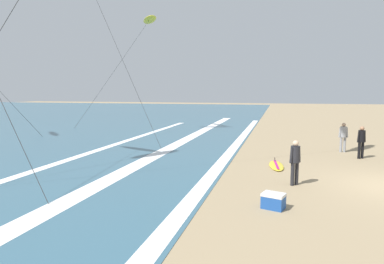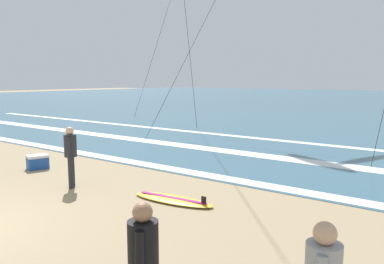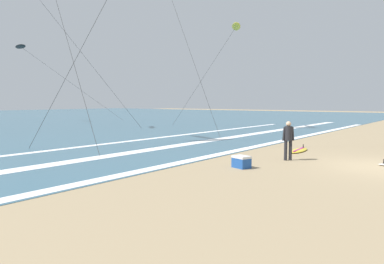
% 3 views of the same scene
% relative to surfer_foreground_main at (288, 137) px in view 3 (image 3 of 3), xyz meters
% --- Properties ---
extents(ground_plane, '(160.00, 160.00, 0.00)m').
position_rel_surfer_foreground_main_xyz_m(ground_plane, '(0.56, -3.45, -0.96)').
color(ground_plane, '#9E8763').
extents(wave_foam_shoreline, '(54.13, 0.54, 0.01)m').
position_rel_surfer_foreground_main_xyz_m(wave_foam_shoreline, '(-1.03, 3.10, -0.94)').
color(wave_foam_shoreline, white).
rests_on(wave_foam_shoreline, ocean_surface).
extents(wave_foam_mid_break, '(58.69, 0.83, 0.01)m').
position_rel_surfer_foreground_main_xyz_m(wave_foam_mid_break, '(-0.74, 6.69, -0.94)').
color(wave_foam_mid_break, white).
rests_on(wave_foam_mid_break, ocean_surface).
extents(wave_foam_outer_break, '(43.70, 0.50, 0.01)m').
position_rel_surfer_foreground_main_xyz_m(wave_foam_outer_break, '(-0.49, 10.36, -0.94)').
color(wave_foam_outer_break, white).
rests_on(wave_foam_outer_break, ocean_surface).
extents(surfer_foreground_main, '(0.41, 0.43, 1.60)m').
position_rel_surfer_foreground_main_xyz_m(surfer_foreground_main, '(0.00, 0.00, 0.00)').
color(surfer_foreground_main, '#232328').
rests_on(surfer_foreground_main, ground).
extents(surfboard_near_water, '(2.15, 0.80, 0.25)m').
position_rel_surfer_foreground_main_xyz_m(surfboard_near_water, '(2.89, 0.64, -0.91)').
color(surfboard_near_water, yellow).
rests_on(surfboard_near_water, ground).
extents(kite_black_low_near, '(10.93, 7.43, 8.94)m').
position_rel_surfer_foreground_main_xyz_m(kite_black_low_near, '(7.61, 35.60, 7.71)').
color(kite_black_low_near, black).
rests_on(kite_black_low_near, ground).
extents(kite_yellow_mid_center, '(3.06, 8.33, 9.30)m').
position_rel_surfer_foreground_main_xyz_m(kite_yellow_mid_center, '(14.54, 11.11, 8.08)').
color(kite_yellow_mid_center, yellow).
rests_on(kite_yellow_mid_center, ground).
extents(cooler_box, '(0.62, 0.72, 0.44)m').
position_rel_surfer_foreground_main_xyz_m(cooler_box, '(-2.64, 0.67, -0.74)').
color(cooler_box, '#1E4C9E').
rests_on(cooler_box, ground).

